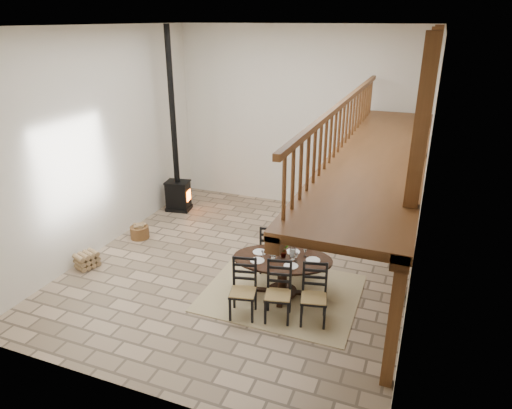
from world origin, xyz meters
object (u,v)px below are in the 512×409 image
at_px(wood_stove, 177,173).
at_px(log_basket, 140,232).
at_px(log_stack, 87,260).
at_px(dining_table, 282,278).

distance_m(wood_stove, log_basket, 2.17).
height_order(log_basket, log_stack, log_basket).
bearing_deg(log_stack, dining_table, 5.98).
relative_size(dining_table, wood_stove, 0.48).
height_order(wood_stove, log_stack, wood_stove).
relative_size(wood_stove, log_basket, 10.80).
xyz_separation_m(wood_stove, log_basket, (0.00, -1.95, -0.96)).
height_order(dining_table, log_stack, dining_table).
distance_m(dining_table, log_basket, 4.32).
relative_size(dining_table, log_stack, 4.29).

